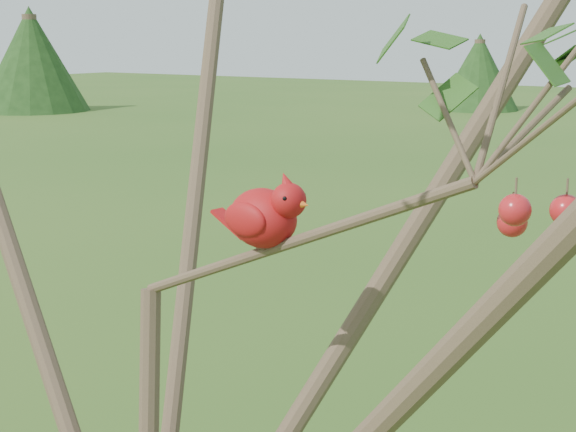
% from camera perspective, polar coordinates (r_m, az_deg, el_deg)
% --- Properties ---
extents(crabapple_tree, '(2.35, 2.05, 2.95)m').
position_cam_1_polar(crabapple_tree, '(1.37, -10.23, 0.49)').
color(crabapple_tree, '#423223').
rests_on(crabapple_tree, ground).
extents(cardinal, '(0.19, 0.10, 0.13)m').
position_cam_1_polar(cardinal, '(1.34, -1.43, 0.03)').
color(cardinal, '#AB140E').
rests_on(cardinal, ground).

